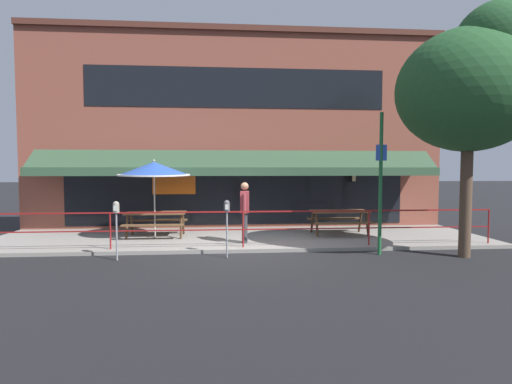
# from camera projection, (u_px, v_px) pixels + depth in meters

# --- Properties ---
(ground_plane) EXTENTS (120.00, 120.00, 0.00)m
(ground_plane) POSITION_uv_depth(u_px,v_px,m) (244.00, 253.00, 10.35)
(ground_plane) COLOR black
(patio_deck) EXTENTS (15.00, 4.00, 0.10)m
(patio_deck) POSITION_uv_depth(u_px,v_px,m) (240.00, 238.00, 12.34)
(patio_deck) COLOR gray
(patio_deck) RESTS_ON ground
(restaurant_building) EXTENTS (15.00, 1.60, 7.21)m
(restaurant_building) POSITION_uv_depth(u_px,v_px,m) (238.00, 130.00, 14.35)
(restaurant_building) COLOR brown
(restaurant_building) RESTS_ON ground
(patio_railing) EXTENTS (13.84, 0.04, 0.97)m
(patio_railing) POSITION_uv_depth(u_px,v_px,m) (243.00, 221.00, 10.61)
(patio_railing) COLOR maroon
(patio_railing) RESTS_ON patio_deck
(picnic_table_left) EXTENTS (1.80, 1.42, 0.76)m
(picnic_table_left) POSITION_uv_depth(u_px,v_px,m) (156.00, 217.00, 12.24)
(picnic_table_left) COLOR brown
(picnic_table_left) RESTS_ON patio_deck
(picnic_table_centre) EXTENTS (1.80, 1.42, 0.76)m
(picnic_table_centre) POSITION_uv_depth(u_px,v_px,m) (339.00, 216.00, 12.70)
(picnic_table_centre) COLOR brown
(picnic_table_centre) RESTS_ON patio_deck
(patio_umbrella_left) EXTENTS (2.14, 2.14, 2.38)m
(patio_umbrella_left) POSITION_uv_depth(u_px,v_px,m) (154.00, 169.00, 11.98)
(patio_umbrella_left) COLOR #B7B2A8
(patio_umbrella_left) RESTS_ON patio_deck
(pedestrian_walking) EXTENTS (0.27, 0.62, 1.71)m
(pedestrian_walking) POSITION_uv_depth(u_px,v_px,m) (245.00, 209.00, 11.26)
(pedestrian_walking) COLOR #333338
(pedestrian_walking) RESTS_ON patio_deck
(parking_meter_near) EXTENTS (0.15, 0.16, 1.42)m
(parking_meter_near) POSITION_uv_depth(u_px,v_px,m) (116.00, 213.00, 9.48)
(parking_meter_near) COLOR gray
(parking_meter_near) RESTS_ON ground
(parking_meter_far) EXTENTS (0.15, 0.16, 1.42)m
(parking_meter_far) POSITION_uv_depth(u_px,v_px,m) (227.00, 211.00, 9.78)
(parking_meter_far) COLOR gray
(parking_meter_far) RESTS_ON ground
(street_sign_pole) EXTENTS (0.28, 0.09, 3.61)m
(street_sign_pole) POSITION_uv_depth(u_px,v_px,m) (381.00, 182.00, 10.08)
(street_sign_pole) COLOR #1E6033
(street_sign_pole) RESTS_ON ground
(street_tree_curbside) EXTENTS (3.49, 3.14, 6.10)m
(street_tree_curbside) POSITION_uv_depth(u_px,v_px,m) (475.00, 82.00, 9.60)
(street_tree_curbside) COLOR brown
(street_tree_curbside) RESTS_ON ground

